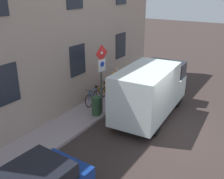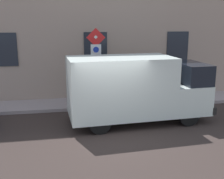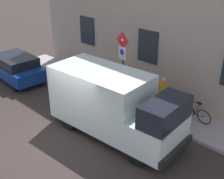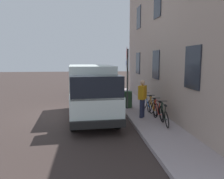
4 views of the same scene
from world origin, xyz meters
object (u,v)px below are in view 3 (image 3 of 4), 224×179
Objects in this scene: parked_hatchback at (15,67)px; pedestrian at (162,95)px; delivery_van at (113,103)px; bicycle_orange at (162,99)px; bicycle_black at (193,111)px; bicycle_blue at (148,93)px; sign_post_stacked at (123,58)px; bicycle_red at (177,105)px; litter_bin at (119,91)px.

parked_hatchback is 8.41m from pedestrian.
bicycle_orange is (2.92, -0.24, -0.82)m from delivery_van.
pedestrian is (2.29, -0.65, -0.26)m from delivery_van.
bicycle_black is 1.00× the size of bicycle_blue.
sign_post_stacked reaches higher than pedestrian.
litter_bin reaches higher than bicycle_red.
bicycle_orange is at bearing 1.61° from bicycle_red.
litter_bin is at bearing 64.52° from sign_post_stacked.
pedestrian is at bearing 36.22° from bicycle_black.
bicycle_red is at bearing -159.48° from parked_hatchback.
pedestrian is at bearing 123.73° from bicycle_orange.
litter_bin is (-0.86, 1.00, 0.08)m from bicycle_blue.
bicycle_blue is 1.91× the size of litter_bin.
bicycle_blue is at bearing -35.80° from sign_post_stacked.
parked_hatchback is at bearing 142.57° from pedestrian.
litter_bin is (2.06, 1.54, -0.74)m from delivery_van.
delivery_van is 6.05× the size of litter_bin.
bicycle_red is 0.91m from pedestrian.
parked_hatchback is at bearing 175.34° from delivery_van.
pedestrian is at bearing -162.75° from parked_hatchback.
bicycle_black is at bearing 174.65° from bicycle_blue.
bicycle_black is 1.41m from pedestrian.
parked_hatchback reaches higher than bicycle_black.
bicycle_red is at bearing 7.57° from bicycle_black.
delivery_van is at bearing 66.01° from bicycle_black.
pedestrian is at bearing 61.28° from bicycle_red.
bicycle_red is 1.00× the size of bicycle_orange.
sign_post_stacked is at bearing 138.92° from pedestrian.
bicycle_black is at bearing -23.47° from pedestrian.
sign_post_stacked is 2.49m from delivery_van.
sign_post_stacked reaches higher than bicycle_orange.
bicycle_orange is at bearing -56.28° from sign_post_stacked.
sign_post_stacked is at bearing -161.66° from parked_hatchback.
parked_hatchback is 2.38× the size of bicycle_red.
pedestrian reaches higher than litter_bin.
delivery_van is (-1.92, -1.25, -0.98)m from sign_post_stacked.
bicycle_blue is (2.91, 0.54, -0.82)m from delivery_van.
delivery_van is 2.67m from litter_bin.
sign_post_stacked is 1.88× the size of pedestrian.
sign_post_stacked reaches higher than bicycle_blue.
bicycle_red is (1.00, -2.27, -1.80)m from sign_post_stacked.
sign_post_stacked is 6.66m from parked_hatchback.
parked_hatchback is 7.48m from bicycle_blue.
bicycle_black and bicycle_blue have the same top height.
bicycle_black is 1.00× the size of pedestrian.
parked_hatchback is at bearing 24.11° from bicycle_black.
bicycle_orange is at bearing 174.66° from bicycle_blue.
parked_hatchback is (0.15, 7.48, -0.60)m from delivery_van.
bicycle_orange is 0.99× the size of pedestrian.
bicycle_orange is at bearing -157.80° from parked_hatchback.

